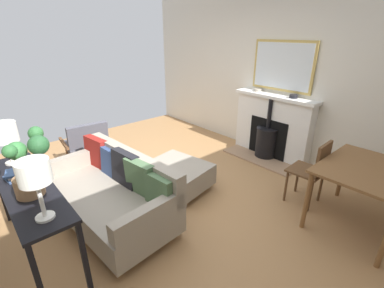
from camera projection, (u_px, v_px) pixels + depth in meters
ground_plane at (158, 192)px, 3.79m from camera, size 4.81×5.95×0.01m
wall_left at (267, 74)px, 4.71m from camera, size 0.12×5.95×2.79m
fireplace at (271, 130)px, 4.71m from camera, size 0.63×1.47×1.11m
mirror_over_mantel at (282, 66)px, 4.37m from camera, size 0.04×1.08×0.80m
mantel_bowl_near at (258, 90)px, 4.74m from camera, size 0.13×0.13×0.04m
mantel_bowl_far at (294, 96)px, 4.26m from camera, size 0.13×0.13×0.05m
sofa at (113, 192)px, 3.15m from camera, size 1.00×1.82×0.80m
ottoman at (179, 174)px, 3.79m from camera, size 0.79×0.94×0.38m
armchair_accent at (87, 142)px, 4.29m from camera, size 0.73×0.65×0.81m
console_table at (29, 194)px, 2.52m from camera, size 0.40×1.65×0.77m
table_lamp_near_end at (4, 134)px, 2.78m from camera, size 0.25×0.25×0.46m
table_lamp_far_end at (34, 175)px, 1.91m from camera, size 0.23×0.23×0.49m
potted_plant at (24, 162)px, 2.24m from camera, size 0.46×0.39×0.60m
book_stack at (20, 174)px, 2.63m from camera, size 0.28×0.23×0.07m
dining_table at (367, 176)px, 2.89m from camera, size 1.08×0.86×0.75m
dining_chair_near_fireplace at (314, 168)px, 3.34m from camera, size 0.42×0.42×0.87m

